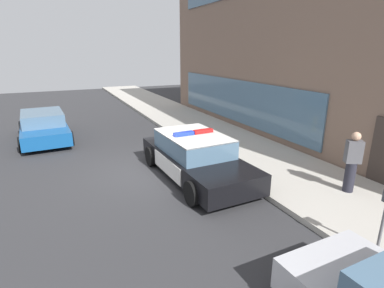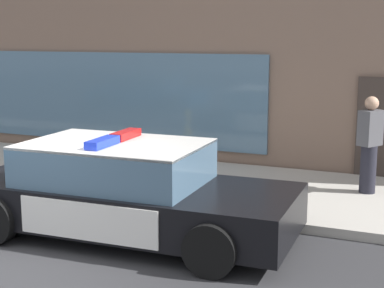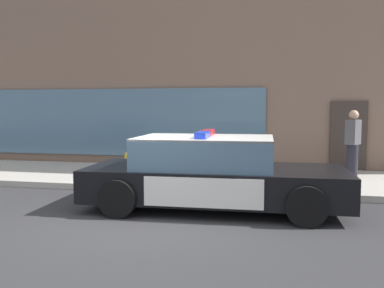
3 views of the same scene
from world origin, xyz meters
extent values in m
plane|color=#303033|center=(0.00, 0.00, 0.00)|extent=(48.00, 48.00, 0.00)
cube|color=#B2ADA3|center=(0.00, 4.04, 0.07)|extent=(48.00, 3.52, 0.15)
cube|color=#7A6051|center=(-1.48, 11.71, 4.80)|extent=(19.20, 11.71, 9.61)
cube|color=slate|center=(-3.79, 5.82, 1.45)|extent=(11.52, 0.08, 2.10)
cube|color=#382D28|center=(4.28, 5.82, 1.05)|extent=(1.00, 0.08, 2.10)
cube|color=black|center=(1.19, 1.21, 0.50)|extent=(4.93, 2.07, 0.60)
cube|color=silver|center=(2.75, 1.26, 0.67)|extent=(1.72, 1.93, 0.05)
cube|color=silver|center=(-0.51, 1.15, 0.67)|extent=(1.42, 1.92, 0.05)
cube|color=silver|center=(1.06, 2.18, 0.50)|extent=(2.04, 0.10, 0.51)
cube|color=silver|center=(1.12, 0.24, 0.50)|extent=(2.04, 0.10, 0.51)
cube|color=yellow|center=(1.06, 2.19, 0.50)|extent=(0.22, 0.02, 0.26)
cube|color=slate|center=(0.99, 1.20, 1.07)|extent=(2.59, 1.81, 0.60)
cube|color=silver|center=(0.99, 1.20, 1.36)|extent=(2.59, 1.81, 0.04)
cube|color=red|center=(0.98, 1.55, 1.44)|extent=(0.22, 0.66, 0.11)
cube|color=blue|center=(1.01, 0.86, 1.44)|extent=(0.22, 0.66, 0.11)
cylinder|color=black|center=(2.76, 2.22, 0.34)|extent=(0.69, 0.24, 0.68)
cylinder|color=black|center=(2.83, 0.31, 0.34)|extent=(0.69, 0.24, 0.68)
cylinder|color=black|center=(-0.45, 2.11, 0.34)|extent=(0.69, 0.24, 0.68)
cylinder|color=black|center=(-0.38, 0.20, 0.34)|extent=(0.69, 0.24, 0.68)
cylinder|color=gold|center=(-1.15, 2.83, 0.20)|extent=(0.28, 0.28, 0.10)
cylinder|color=gold|center=(-1.15, 2.83, 0.47)|extent=(0.19, 0.19, 0.45)
sphere|color=gold|center=(-1.15, 2.83, 0.77)|extent=(0.22, 0.22, 0.22)
cylinder|color=#333338|center=(-1.15, 2.83, 0.84)|extent=(0.06, 0.06, 0.05)
cylinder|color=#333338|center=(-1.15, 2.68, 0.50)|extent=(0.09, 0.10, 0.09)
cylinder|color=#333338|center=(-1.15, 2.97, 0.50)|extent=(0.09, 0.10, 0.09)
cylinder|color=#333338|center=(-1.00, 2.83, 0.46)|extent=(0.10, 0.12, 0.12)
cylinder|color=#23232D|center=(4.18, 4.48, 0.57)|extent=(0.28, 0.28, 0.85)
cube|color=#4C4C51|center=(4.18, 4.48, 1.31)|extent=(0.43, 0.48, 0.62)
sphere|color=tan|center=(4.18, 4.48, 1.74)|extent=(0.24, 0.24, 0.24)
camera|label=1|loc=(9.33, -2.72, 3.93)|focal=28.30mm
camera|label=2|loc=(5.23, -5.91, 2.91)|focal=54.39mm
camera|label=3|loc=(2.38, -6.56, 1.96)|focal=38.95mm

